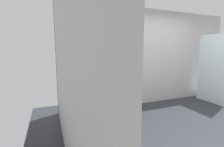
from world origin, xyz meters
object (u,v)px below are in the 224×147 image
(soap_dispenser, at_px, (96,77))
(toothbrush_cup, at_px, (71,79))
(toilet, at_px, (123,95))
(shower_tray, at_px, (216,87))
(vanity_sink_left, at_px, (86,97))

(soap_dispenser, bearing_deg, toothbrush_cup, -179.04)
(toilet, distance_m, soap_dispenser, 0.84)
(shower_tray, bearing_deg, soap_dispenser, 170.47)
(toothbrush_cup, height_order, soap_dispenser, toothbrush_cup)
(toothbrush_cup, relative_size, shower_tray, 0.10)
(toilet, relative_size, shower_tray, 0.51)
(toilet, distance_m, toothbrush_cup, 1.35)
(toothbrush_cup, height_order, shower_tray, shower_tray)
(shower_tray, bearing_deg, toilet, 171.65)
(soap_dispenser, height_order, shower_tray, shower_tray)
(vanity_sink_left, distance_m, shower_tray, 3.83)
(toothbrush_cup, bearing_deg, toilet, -7.30)
(toothbrush_cup, bearing_deg, soap_dispenser, 0.96)
(vanity_sink_left, height_order, toothbrush_cup, toothbrush_cup)
(soap_dispenser, bearing_deg, vanity_sink_left, -153.68)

